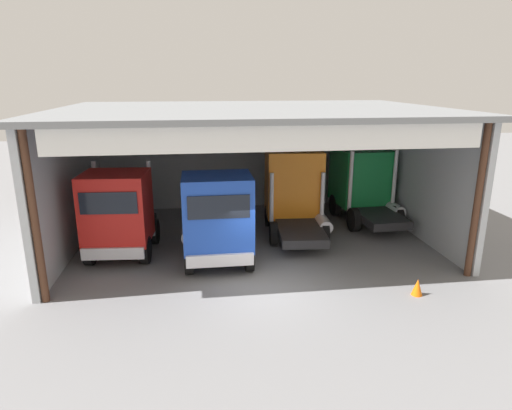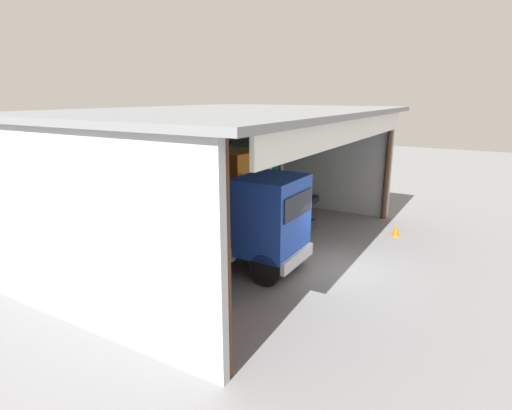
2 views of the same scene
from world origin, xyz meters
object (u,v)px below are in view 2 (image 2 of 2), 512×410
truck_red_right_bay (166,250)px  oil_drum (209,203)px  tool_cart (136,224)px  traffic_cone (396,230)px  truck_blue_center_right_bay (263,223)px  truck_green_yard_outside (255,175)px  truck_orange_left_bay (240,189)px

truck_red_right_bay → oil_drum: bearing=-145.7°
tool_cart → traffic_cone: (5.78, -10.44, -0.22)m
truck_blue_center_right_bay → tool_cart: bearing=-94.4°
truck_green_yard_outside → traffic_cone: (-1.10, -8.07, -1.58)m
truck_orange_left_bay → truck_green_yard_outside: (3.75, 1.34, -0.08)m
truck_green_yard_outside → traffic_cone: size_ratio=9.44×
truck_green_yard_outside → traffic_cone: bearing=-100.2°
truck_blue_center_right_bay → truck_orange_left_bay: (3.67, 3.35, 0.11)m
truck_red_right_bay → oil_drum: truck_red_right_bay is taller
truck_blue_center_right_bay → truck_green_yard_outside: truck_green_yard_outside is taller
truck_orange_left_bay → truck_green_yard_outside: size_ratio=1.01×
truck_red_right_bay → truck_orange_left_bay: truck_orange_left_bay is taller
truck_orange_left_bay → truck_green_yard_outside: bearing=24.0°
truck_orange_left_bay → oil_drum: bearing=65.2°
oil_drum → truck_red_right_bay: bearing=-150.0°
truck_red_right_bay → truck_green_yard_outside: (11.15, 3.45, 0.07)m
truck_orange_left_bay → oil_drum: 3.94m
truck_orange_left_bay → traffic_cone: bearing=-64.2°
traffic_cone → tool_cart: bearing=119.0°
truck_blue_center_right_bay → truck_orange_left_bay: truck_orange_left_bay is taller
truck_blue_center_right_bay → truck_red_right_bay: bearing=-18.3°
truck_red_right_bay → truck_blue_center_right_bay: size_ratio=1.00×
oil_drum → truck_orange_left_bay: bearing=-119.2°
truck_red_right_bay → truck_blue_center_right_bay: 3.93m
truck_blue_center_right_bay → truck_green_yard_outside: bearing=-147.8°
truck_red_right_bay → oil_drum: (9.18, 5.30, -1.33)m
traffic_cone → truck_green_yard_outside: bearing=82.2°
tool_cart → traffic_cone: size_ratio=1.79×
tool_cart → traffic_cone: tool_cart is taller
truck_orange_left_bay → tool_cart: bearing=134.5°
truck_red_right_bay → traffic_cone: size_ratio=8.15×
traffic_cone → truck_blue_center_right_bay: bearing=151.8°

